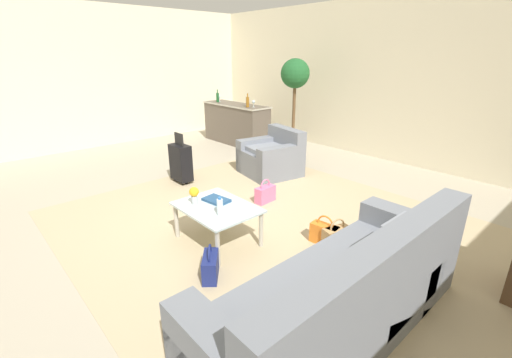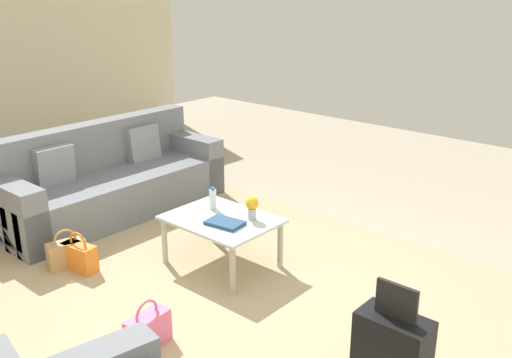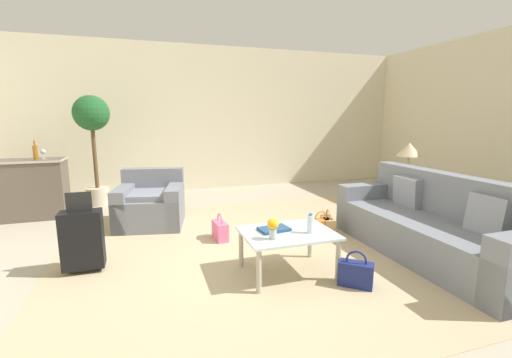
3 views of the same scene
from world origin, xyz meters
The scene contains 11 objects.
ground_plane centered at (0.00, 0.00, 0.00)m, with size 12.00×12.00×0.00m, color #A89E89.
area_rug centered at (0.60, 0.20, 0.00)m, with size 5.20×4.40×0.01m, color tan.
couch centered at (2.20, -0.60, 0.32)m, with size 0.89×2.46×0.94m.
coffee_table centered at (0.40, -0.50, 0.39)m, with size 0.92×0.70×0.45m.
water_bottle centered at (0.60, -0.60, 0.54)m, with size 0.06×0.06×0.20m.
coffee_table_book centered at (0.28, -0.42, 0.46)m, with size 0.30×0.20×0.03m, color navy.
flower_vase centered at (0.18, -0.65, 0.57)m, with size 0.11×0.11×0.21m.
handbag_orange centered at (1.26, 0.37, 0.13)m, with size 0.34×0.19×0.36m.
handbag_navy centered at (0.91, -0.96, 0.13)m, with size 0.33×0.31×0.36m.
handbag_tan centered at (1.40, 0.41, 0.13)m, with size 0.22×0.35×0.36m.
handbag_pink centered at (-0.05, 0.68, 0.13)m, with size 0.17×0.33×0.36m.
Camera 2 is at (-2.78, 2.70, 2.36)m, focal length 40.00 mm.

